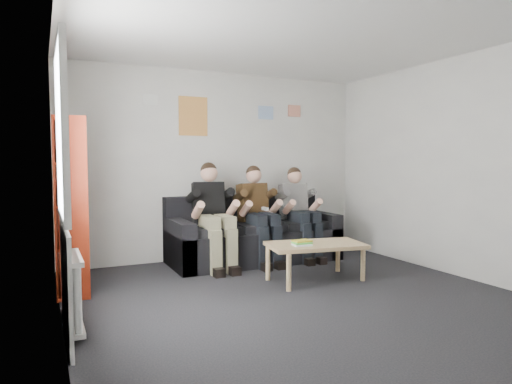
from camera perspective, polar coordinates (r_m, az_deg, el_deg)
room_shell at (r=4.47m, az=6.90°, el=2.97°), size 5.00×5.00×5.00m
sofa at (r=6.52m, az=-0.41°, el=-5.70°), size 2.37×0.97×0.92m
bookshelf at (r=5.35m, az=-22.02°, el=-1.56°), size 0.28×0.84×1.87m
coffee_table at (r=5.48m, az=7.45°, el=-6.92°), size 1.12×0.62×0.45m
game_cases at (r=5.34m, az=5.76°, el=-6.34°), size 0.25×0.22×0.05m
person_left at (r=6.02m, az=-5.28°, el=-2.95°), size 0.42×0.90×1.40m
person_middle at (r=6.28m, az=0.39°, el=-2.80°), size 0.40×0.85×1.35m
person_right at (r=6.60m, az=5.56°, el=-2.59°), size 0.38×0.82×1.33m
radiator at (r=4.13m, az=-21.64°, el=-11.43°), size 0.10×0.64×0.60m
window at (r=4.00m, az=-22.94°, el=-2.05°), size 0.05×1.30×2.36m
poster_large at (r=6.60m, az=-7.86°, el=9.37°), size 0.42×0.01×0.55m
poster_blue at (r=7.04m, az=1.23°, el=9.88°), size 0.25×0.01×0.20m
poster_pink at (r=7.28m, az=4.80°, el=10.07°), size 0.22×0.01×0.18m
poster_sign at (r=6.47m, az=-13.05°, el=11.19°), size 0.20×0.01×0.14m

